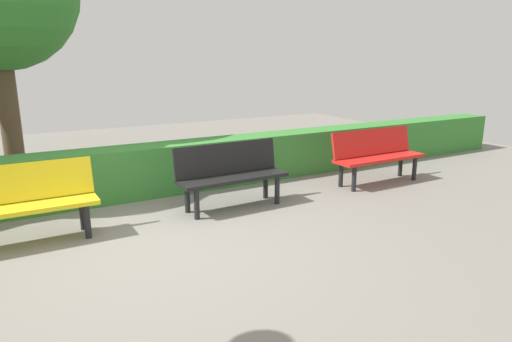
{
  "coord_description": "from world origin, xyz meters",
  "views": [
    {
      "loc": [
        1.39,
        4.6,
        1.96
      ],
      "look_at": [
        -1.41,
        -0.3,
        0.55
      ],
      "focal_mm": 31.59,
      "sensor_mm": 36.0,
      "label": 1
    }
  ],
  "objects": [
    {
      "name": "bench_black",
      "position": [
        -1.22,
        -0.65,
        0.48
      ],
      "size": [
        1.52,
        0.49,
        0.86
      ],
      "rotation": [
        0.0,
        0.0,
        0.02
      ],
      "color": "black",
      "rests_on": "ground_plane"
    },
    {
      "name": "ground_plane",
      "position": [
        0.0,
        0.0,
        0.0
      ],
      "size": [
        17.54,
        17.54,
        0.0
      ],
      "primitive_type": "plane",
      "color": "gray"
    },
    {
      "name": "hedge_row",
      "position": [
        -1.15,
        -1.75,
        0.37
      ],
      "size": [
        13.54,
        0.54,
        0.74
      ],
      "primitive_type": "cube",
      "color": "#387F33",
      "rests_on": "ground_plane"
    },
    {
      "name": "bench_red",
      "position": [
        -3.82,
        -0.59,
        0.48
      ],
      "size": [
        1.62,
        0.48,
        0.86
      ],
      "rotation": [
        0.0,
        0.0,
        0.01
      ],
      "color": "red",
      "rests_on": "ground_plane"
    },
    {
      "name": "bench_yellow",
      "position": [
        1.31,
        -0.67,
        0.48
      ],
      "size": [
        1.57,
        0.47,
        0.86
      ],
      "rotation": [
        0.0,
        0.0,
        0.0
      ],
      "color": "yellow",
      "rests_on": "ground_plane"
    }
  ]
}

